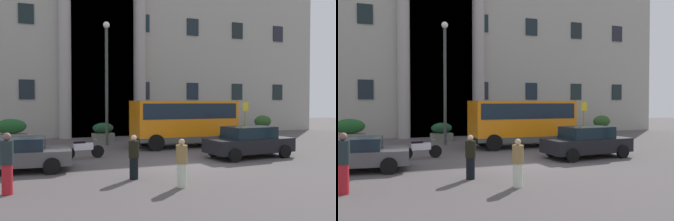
% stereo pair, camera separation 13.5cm
% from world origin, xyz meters
% --- Properties ---
extents(ground_plane, '(80.00, 64.00, 0.12)m').
position_xyz_m(ground_plane, '(0.00, 0.00, -0.06)').
color(ground_plane, '#4E4849').
extents(office_building_facade, '(37.29, 9.70, 16.07)m').
position_xyz_m(office_building_facade, '(-0.00, 17.47, 8.03)').
color(office_building_facade, '#A09C92').
rests_on(office_building_facade, ground_plane).
extents(orange_minibus, '(6.04, 2.71, 2.72)m').
position_xyz_m(orange_minibus, '(2.44, 5.50, 1.63)').
color(orange_minibus, orange).
rests_on(orange_minibus, ground_plane).
extents(bus_stop_sign, '(0.44, 0.08, 2.65)m').
position_xyz_m(bus_stop_sign, '(7.69, 7.07, 1.64)').
color(bus_stop_sign, '#9F951F').
rests_on(bus_stop_sign, ground_plane).
extents(hedge_planter_far_east, '(1.75, 0.75, 1.49)m').
position_xyz_m(hedge_planter_far_east, '(2.64, 10.67, 0.72)').
color(hedge_planter_far_east, '#696A57').
rests_on(hedge_planter_far_east, ground_plane).
extents(hedge_planter_east, '(1.96, 0.94, 1.62)m').
position_xyz_m(hedge_planter_east, '(7.31, 10.80, 0.78)').
color(hedge_planter_east, slate).
rests_on(hedge_planter_east, ground_plane).
extents(hedge_planter_far_west, '(1.46, 0.79, 1.23)m').
position_xyz_m(hedge_planter_far_west, '(-1.54, 10.13, 0.59)').
color(hedge_planter_far_west, '#64675C').
rests_on(hedge_planter_far_west, ground_plane).
extents(hedge_planter_entrance_left, '(1.93, 0.82, 1.58)m').
position_xyz_m(hedge_planter_entrance_left, '(-7.29, 10.41, 0.76)').
color(hedge_planter_entrance_left, slate).
rests_on(hedge_planter_entrance_left, ground_plane).
extents(hedge_planter_entrance_right, '(1.63, 0.84, 1.54)m').
position_xyz_m(hedge_planter_entrance_right, '(11.56, 10.48, 0.74)').
color(hedge_planter_entrance_right, '#6C6D59').
rests_on(hedge_planter_entrance_right, ground_plane).
extents(parked_hatchback_near, '(4.32, 2.20, 1.48)m').
position_xyz_m(parked_hatchback_near, '(3.81, 0.73, 0.75)').
color(parked_hatchback_near, black).
rests_on(parked_hatchback_near, ground_plane).
extents(parked_coupe_end, '(4.59, 2.36, 1.30)m').
position_xyz_m(parked_coupe_end, '(-6.63, 0.92, 0.68)').
color(parked_coupe_end, '#4A4A4C').
rests_on(parked_coupe_end, ground_plane).
extents(motorcycle_far_end, '(2.04, 0.55, 0.89)m').
position_xyz_m(motorcycle_far_end, '(6.03, 3.23, 0.46)').
color(motorcycle_far_end, black).
rests_on(motorcycle_far_end, ground_plane).
extents(scooter_by_planter, '(1.99, 0.57, 0.89)m').
position_xyz_m(scooter_by_planter, '(-3.74, 3.02, 0.46)').
color(scooter_by_planter, black).
rests_on(scooter_by_planter, ground_plane).
extents(pedestrian_child_trailing, '(0.36, 0.36, 1.52)m').
position_xyz_m(pedestrian_child_trailing, '(-1.45, -3.53, 0.76)').
color(pedestrian_child_trailing, beige).
rests_on(pedestrian_child_trailing, ground_plane).
extents(pedestrian_woman_dark_dress, '(0.36, 0.36, 1.53)m').
position_xyz_m(pedestrian_woman_dark_dress, '(-2.57, -1.94, 0.76)').
color(pedestrian_woman_dark_dress, black).
rests_on(pedestrian_woman_dark_dress, ground_plane).
extents(pedestrian_man_crossing, '(0.36, 0.36, 1.79)m').
position_xyz_m(pedestrian_man_crossing, '(-6.50, -2.61, 0.91)').
color(pedestrian_man_crossing, '#AE1A23').
rests_on(pedestrian_man_crossing, ground_plane).
extents(lamppost_plaza_centre, '(0.40, 0.40, 7.56)m').
position_xyz_m(lamppost_plaza_centre, '(-1.70, 7.85, 4.40)').
color(lamppost_plaza_centre, '#353B39').
rests_on(lamppost_plaza_centre, ground_plane).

